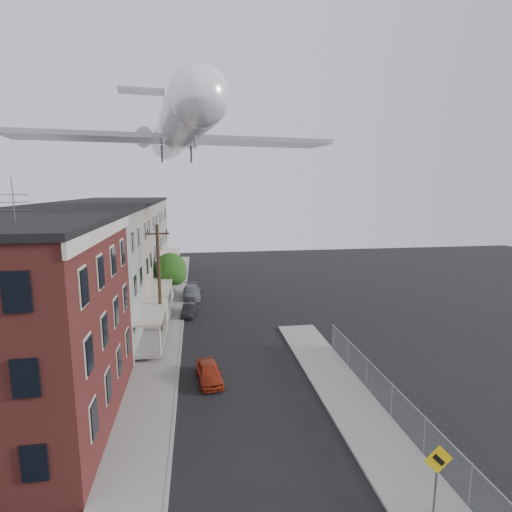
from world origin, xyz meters
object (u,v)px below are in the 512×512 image
Objects in this scene: street_tree at (172,270)px; airplane at (176,129)px; car_near at (209,372)px; utility_pole at (159,281)px; car_mid at (189,310)px; warning_sign at (437,469)px; car_far at (192,292)px.

airplane is (1.22, -7.00, 12.86)m from street_tree.
car_near is 19.04m from airplane.
utility_pole is 2.79× the size of car_mid.
car_mid is (-9.15, 24.46, -1.35)m from warning_sign.
car_near is 0.13× the size of airplane.
street_tree is at bearing 117.65° from car_mid.
car_mid is at bearing -93.18° from car_far.
warning_sign reaches higher than car_far.
car_mid is 6.08m from car_far.
utility_pole is at bearing 120.48° from warning_sign.
car_far is 17.87m from airplane.
utility_pole is (-11.20, 19.03, 2.79)m from warning_sign.
warning_sign is 27.99m from airplane.
street_tree is 5.63m from car_mid.
car_near is 19.19m from car_far.
utility_pole is 0.33× the size of airplane.
car_near is 1.08× the size of car_mid.
street_tree is at bearing 99.86° from airplane.
utility_pole is 12.10m from airplane.
car_near is at bearing -87.63° from car_far.
utility_pole reaches higher than warning_sign.
warning_sign is at bearing -62.58° from car_near.
car_mid is 15.98m from airplane.
street_tree is (-10.87, 28.95, 1.57)m from warning_sign.
car_far reaches higher than car_near.
warning_sign is 0.54× the size of street_tree.
car_far is (-8.95, 30.53, -1.23)m from warning_sign.
street_tree is 3.75m from car_far.
car_mid is 0.12× the size of airplane.
warning_sign reaches higher than car_mid.
car_mid is at bearing -68.99° from street_tree.
utility_pole is at bearing -91.89° from street_tree.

